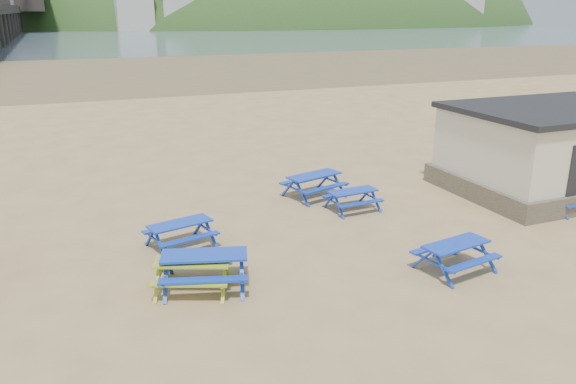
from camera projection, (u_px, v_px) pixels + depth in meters
name	position (u px, v px, depth m)	size (l,w,h in m)	color
ground	(305.00, 239.00, 16.63)	(400.00, 400.00, 0.00)	tan
wet_sand	(113.00, 68.00, 65.05)	(400.00, 400.00, 0.00)	olive
sea	(73.00, 33.00, 166.28)	(400.00, 400.00, 0.00)	#4C5F6C
picnic_table_blue_a	(181.00, 235.00, 15.95)	(2.06, 1.81, 0.75)	#1B29B8
picnic_table_blue_b	(352.00, 200.00, 18.92)	(1.74, 1.44, 0.70)	#1B29B8
picnic_table_blue_c	(314.00, 186.00, 20.26)	(2.35, 2.08, 0.84)	#1B29B8
picnic_table_blue_d	(205.00, 270.00, 13.64)	(2.46, 2.20, 0.87)	#1B29B8
picnic_table_blue_e	(455.00, 257.00, 14.51)	(2.05, 1.75, 0.77)	#1B29B8
picnic_table_blue_f	(570.00, 200.00, 18.89)	(1.71, 1.39, 0.72)	#1B29B8
picnic_table_yellow	(193.00, 275.00, 13.51)	(2.22, 2.03, 0.76)	gold
amenity_block	(553.00, 148.00, 20.80)	(7.40, 5.40, 3.15)	#665B4C
pier	(5.00, 13.00, 165.37)	(24.00, 220.00, 39.29)	black
headland_town	(281.00, 48.00, 254.25)	(264.00, 144.00, 108.00)	#2D4C1E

